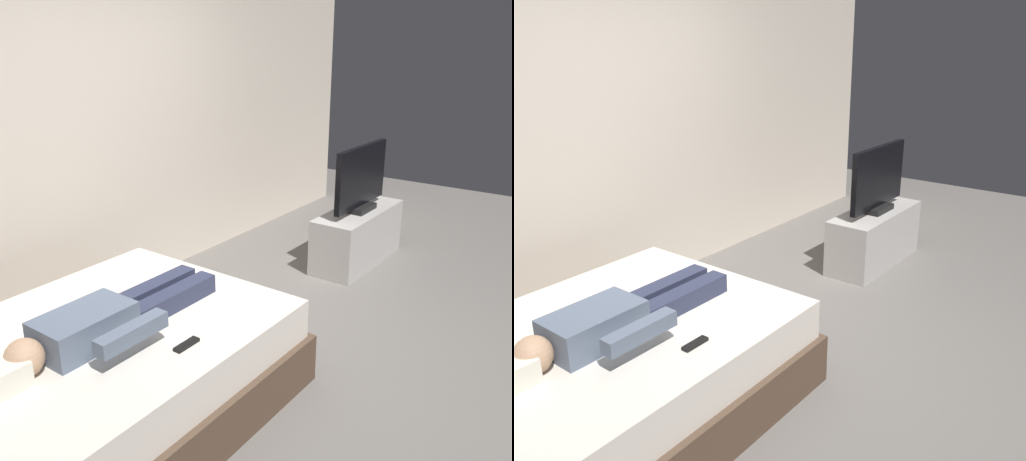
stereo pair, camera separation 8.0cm
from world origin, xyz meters
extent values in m
plane|color=slate|center=(0.00, 0.00, 0.00)|extent=(10.00, 10.00, 0.00)
cube|color=beige|center=(0.40, 1.75, 1.40)|extent=(6.40, 0.10, 2.80)
cube|color=brown|center=(-1.07, 0.49, 0.15)|extent=(2.02, 1.51, 0.30)
cube|color=silver|center=(-1.07, 0.49, 0.42)|extent=(1.94, 1.43, 0.24)
cube|color=slate|center=(-1.17, 0.42, 0.63)|extent=(0.48, 0.28, 0.18)
sphere|color=tan|center=(-1.50, 0.42, 0.63)|extent=(0.18, 0.18, 0.18)
cube|color=#2D334C|center=(-0.63, 0.34, 0.60)|extent=(0.60, 0.11, 0.11)
cube|color=#2D334C|center=(-0.63, 0.50, 0.60)|extent=(0.60, 0.11, 0.11)
cube|color=slate|center=(-1.11, 0.14, 0.67)|extent=(0.40, 0.08, 0.08)
cube|color=black|center=(-0.89, 0.00, 0.55)|extent=(0.15, 0.04, 0.02)
cube|color=#B7B2AD|center=(1.79, 0.37, 0.25)|extent=(1.10, 0.40, 0.50)
cube|color=black|center=(1.79, 0.37, 0.53)|extent=(0.32, 0.20, 0.05)
cube|color=black|center=(1.79, 0.37, 0.82)|extent=(0.88, 0.05, 0.54)
camera|label=1|loc=(-2.62, -1.68, 1.99)|focal=38.69mm
camera|label=2|loc=(-2.57, -1.75, 1.99)|focal=38.69mm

